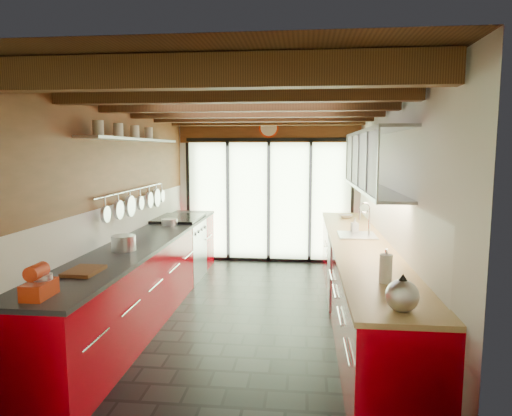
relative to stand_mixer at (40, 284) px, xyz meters
name	(u,v)px	position (x,y,z in m)	size (l,w,h in m)	color
ground	(251,315)	(1.27, 2.24, -1.02)	(5.50, 5.50, 0.00)	black
room_shell	(251,178)	(1.27, 2.24, 0.63)	(5.50, 5.50, 5.50)	silver
ceiling_beams	(254,110)	(1.27, 2.62, 1.44)	(3.14, 5.06, 4.90)	#593316
glass_door	(269,168)	(1.27, 4.94, 0.64)	(2.95, 0.10, 2.90)	#C6EAAD
left_counter	(147,275)	(-0.01, 2.24, -0.56)	(0.68, 5.00, 0.92)	#B5000C
range_stove	(179,249)	(-0.01, 3.69, -0.55)	(0.66, 0.90, 0.97)	silver
right_counter	(360,281)	(2.54, 2.24, -0.56)	(0.68, 5.00, 0.92)	#B5000C
sink_assembly	(358,233)	(2.56, 2.64, -0.06)	(0.45, 0.52, 0.43)	silver
upper_cabinets_right	(373,160)	(2.70, 2.54, 0.83)	(0.34, 3.00, 3.00)	silver
left_wall_fixtures	(137,165)	(-0.20, 2.54, 0.77)	(0.28, 2.60, 0.96)	silver
stand_mixer	(40,284)	(0.00, 0.00, 0.00)	(0.17, 0.28, 0.25)	red
pot_large	(124,243)	(0.00, 1.54, -0.02)	(0.25, 0.25, 0.16)	silver
pot_small	(169,222)	(0.00, 3.19, -0.06)	(0.23, 0.23, 0.09)	silver
cutting_board	(84,271)	(0.00, 0.66, -0.08)	(0.26, 0.36, 0.03)	brown
kettle	(402,294)	(2.54, -0.01, 0.02)	(0.23, 0.28, 0.26)	silver
paper_towel	(386,269)	(2.54, 0.62, 0.02)	(0.11, 0.11, 0.28)	white
soap_bottle	(355,225)	(2.54, 2.88, 0.00)	(0.09, 0.09, 0.19)	silver
bowl	(346,216)	(2.54, 4.15, -0.07)	(0.21, 0.21, 0.05)	silver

